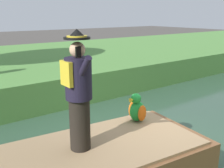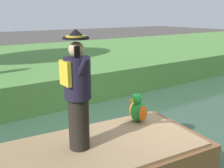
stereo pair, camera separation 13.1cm
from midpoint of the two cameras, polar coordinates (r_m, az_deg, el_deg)
The scene contains 6 objects.
ground_plane at distance 5.71m, azimuth 11.04°, elevation -14.24°, with size 80.00×80.00×0.00m, color #4C4742.
canal_water at distance 5.69m, azimuth 11.07°, elevation -13.80°, with size 6.41×48.00×0.10m, color #33513D.
grass_bank_near at distance 11.82m, azimuth -17.58°, elevation 3.34°, with size 9.01×48.00×1.02m, color #568E42.
boat at distance 4.42m, azimuth -6.96°, elevation -17.41°, with size 2.27×4.38×0.61m.
person_pirate at distance 3.96m, azimuth -8.19°, elevation -1.73°, with size 0.61×0.42×1.85m.
parrot_plush at distance 5.19m, azimuth 4.70°, elevation -5.44°, with size 0.36×0.35×0.57m.
Camera 1 is at (3.23, -3.83, 2.77)m, focal length 42.24 mm.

